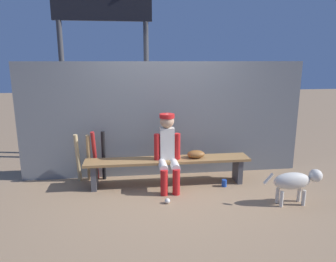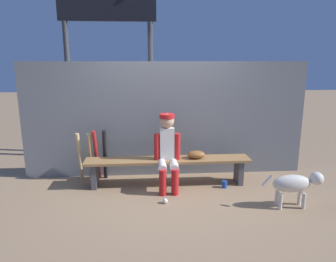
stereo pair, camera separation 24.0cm
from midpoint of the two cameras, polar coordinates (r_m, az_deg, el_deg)
name	(u,v)px [view 2 (the right image)]	position (r m, az deg, el deg)	size (l,w,h in m)	color
ground_plane	(168,184)	(5.01, 1.39, -9.89)	(30.00, 30.00, 0.00)	#937556
chainlink_fence	(166,120)	(5.18, 0.94, 2.06)	(4.75, 0.03, 1.93)	slate
dugout_bench	(168,164)	(4.89, 1.42, -6.19)	(2.60, 0.36, 0.43)	olive
player_seated	(168,149)	(4.70, 1.38, -3.41)	(0.41, 0.55, 1.15)	silver
baseball_glove	(196,155)	(4.90, 6.66, -4.37)	(0.28, 0.20, 0.12)	brown
bat_aluminum_black	(105,155)	(5.17, -10.30, -4.35)	(0.06, 0.06, 0.85)	black
bat_aluminum_red	(96,155)	(5.17, -11.83, -4.36)	(0.06, 0.06, 0.87)	#B22323
bat_wood_tan	(90,157)	(5.19, -12.92, -4.66)	(0.06, 0.06, 0.81)	tan
bat_wood_natural	(80,157)	(5.22, -14.79, -4.64)	(0.06, 0.06, 0.81)	tan
baseball	(165,201)	(4.39, 1.05, -12.82)	(0.07, 0.07, 0.07)	white
cup_on_ground	(224,184)	(4.98, 11.79, -9.65)	(0.08, 0.08, 0.11)	#1E47AD
cup_on_bench	(173,155)	(4.87, 2.41, -4.46)	(0.08, 0.08, 0.11)	#1E47AD
scoreboard	(111,21)	(6.25, -9.46, 19.47)	(2.11, 0.27, 3.81)	#3F3F42
dog	(296,184)	(4.56, 24.00, -8.91)	(0.84, 0.20, 0.49)	beige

